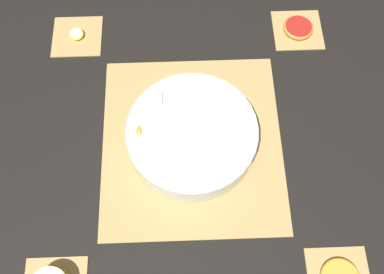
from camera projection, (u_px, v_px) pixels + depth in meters
name	position (u px, v px, depth m)	size (l,w,h in m)	color
ground_plane	(192.00, 143.00, 1.05)	(6.00, 6.00, 0.00)	black
bamboo_mat_center	(192.00, 142.00, 1.04)	(0.45, 0.42, 0.01)	tan
coaster_mat_near_left	(77.00, 36.00, 1.17)	(0.13, 0.13, 0.01)	tan
coaster_mat_far_left	(298.00, 30.00, 1.18)	(0.13, 0.13, 0.01)	tan
fruit_salad_bowl	(192.00, 135.00, 1.01)	(0.30, 0.30, 0.07)	silver
banana_coin_single	(76.00, 34.00, 1.17)	(0.04, 0.04, 0.01)	#F4EABC
grapefruit_slice	(298.00, 28.00, 1.17)	(0.08, 0.08, 0.01)	#B2231E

